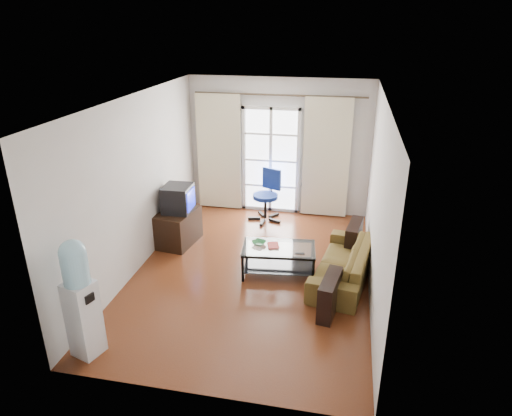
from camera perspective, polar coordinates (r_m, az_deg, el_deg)
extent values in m
plane|color=brown|center=(7.29, -0.51, -8.01)|extent=(5.20, 5.20, 0.00)
plane|color=white|center=(6.35, -0.60, 13.44)|extent=(5.20, 5.20, 0.00)
cube|color=silver|center=(9.14, 2.86, 7.63)|extent=(3.60, 0.02, 2.70)
cube|color=silver|center=(4.45, -7.62, -9.73)|extent=(3.60, 0.02, 2.70)
cube|color=silver|center=(7.27, -14.58, 2.91)|extent=(0.02, 5.20, 2.70)
cube|color=silver|center=(6.59, 14.95, 0.81)|extent=(0.02, 5.20, 2.70)
cube|color=white|center=(9.20, 1.87, 5.96)|extent=(1.01, 0.02, 2.04)
cube|color=white|center=(9.18, 1.84, 5.93)|extent=(1.16, 0.06, 2.15)
cylinder|color=#4C3F2D|center=(8.83, 2.89, 13.93)|extent=(3.30, 0.04, 0.04)
cube|color=beige|center=(9.32, -4.63, 6.91)|extent=(0.90, 0.07, 2.35)
cube|color=beige|center=(8.98, 8.76, 6.12)|extent=(0.90, 0.07, 2.35)
cube|color=gray|center=(9.29, 7.53, 1.07)|extent=(0.64, 0.12, 0.64)
imported|color=olive|center=(7.12, 10.83, -6.74)|extent=(2.08, 1.32, 0.54)
cube|color=silver|center=(7.05, 2.87, -4.98)|extent=(1.18, 0.76, 0.01)
cube|color=black|center=(7.20, 2.82, -7.16)|extent=(1.12, 0.69, 0.01)
cube|color=black|center=(6.95, -1.68, -7.55)|extent=(0.04, 0.04, 0.45)
cube|color=black|center=(6.91, 7.16, -7.88)|extent=(0.04, 0.04, 0.45)
cube|color=black|center=(7.45, -1.16, -5.32)|extent=(0.04, 0.04, 0.45)
cube|color=black|center=(7.42, 7.04, -5.61)|extent=(0.04, 0.04, 0.45)
imported|color=green|center=(7.12, 0.38, -4.39)|extent=(0.37, 0.37, 0.05)
imported|color=#A32214|center=(7.07, 1.47, -4.72)|extent=(0.29, 0.32, 0.02)
cube|color=black|center=(6.89, 5.49, -5.67)|extent=(0.15, 0.06, 0.02)
cube|color=black|center=(8.17, -9.71, -2.38)|extent=(0.66, 0.90, 0.61)
cube|color=black|center=(7.98, -9.75, 1.19)|extent=(0.47, 0.51, 0.46)
cube|color=#0C19E5|center=(7.91, -8.13, 1.08)|extent=(0.02, 0.40, 0.34)
cube|color=black|center=(8.05, -11.10, 1.27)|extent=(0.15, 0.35, 0.30)
cylinder|color=black|center=(9.00, 1.17, 0.02)|extent=(0.06, 0.06, 0.51)
cylinder|color=navy|center=(8.91, 1.19, 1.47)|extent=(0.49, 0.49, 0.08)
cube|color=navy|center=(8.98, 1.97, 3.67)|extent=(0.39, 0.20, 0.42)
cube|color=white|center=(5.82, -20.72, -12.80)|extent=(0.38, 0.38, 0.97)
cylinder|color=#97D1EA|center=(5.47, -21.70, -6.97)|extent=(0.30, 0.30, 0.39)
sphere|color=#97D1EA|center=(5.38, -21.99, -5.18)|extent=(0.30, 0.30, 0.30)
cube|color=black|center=(5.54, -20.13, -10.53)|extent=(0.08, 0.13, 0.10)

